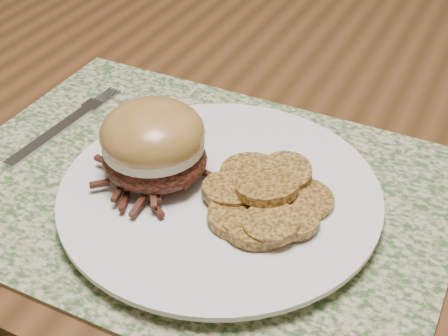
{
  "coord_description": "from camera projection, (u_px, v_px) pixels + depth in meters",
  "views": [
    {
      "loc": [
        -0.01,
        -0.63,
        1.11
      ],
      "look_at": [
        -0.2,
        -0.26,
        0.79
      ],
      "focal_mm": 50.0,
      "sensor_mm": 36.0,
      "label": 1
    }
  ],
  "objects": [
    {
      "name": "placemat",
      "position": [
        195.0,
        189.0,
        0.56
      ],
      "size": [
        0.45,
        0.33,
        0.0
      ],
      "primitive_type": "cube",
      "color": "#3A552C",
      "rests_on": "dining_table"
    },
    {
      "name": "dinner_plate",
      "position": [
        220.0,
        196.0,
        0.54
      ],
      "size": [
        0.26,
        0.26,
        0.02
      ],
      "primitive_type": "cylinder",
      "color": "white",
      "rests_on": "placemat"
    },
    {
      "name": "pork_sandwich",
      "position": [
        153.0,
        144.0,
        0.53
      ],
      "size": [
        0.09,
        0.09,
        0.07
      ],
      "rotation": [
        0.0,
        0.0,
        -0.02
      ],
      "color": "black",
      "rests_on": "dinner_plate"
    },
    {
      "name": "roasted_potatoes",
      "position": [
        266.0,
        199.0,
        0.51
      ],
      "size": [
        0.13,
        0.13,
        0.03
      ],
      "color": "#A56C30",
      "rests_on": "dinner_plate"
    },
    {
      "name": "fork",
      "position": [
        67.0,
        124.0,
        0.64
      ],
      "size": [
        0.02,
        0.16,
        0.0
      ],
      "rotation": [
        0.0,
        0.0,
        -0.06
      ],
      "color": "#B8B8BF",
      "rests_on": "placemat"
    }
  ]
}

